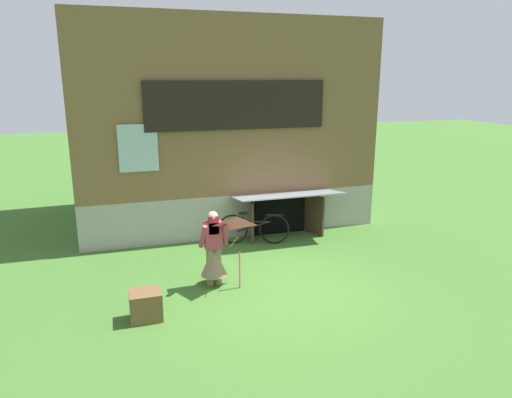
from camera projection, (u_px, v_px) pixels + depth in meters
ground_plane at (277, 284)px, 9.37m from camera, size 60.00×60.00×0.00m
log_house at (216, 122)px, 13.63m from camera, size 7.76×5.83×5.49m
person at (214, 255)px, 9.21m from camera, size 0.60×0.52×1.52m
kite at (237, 235)px, 8.68m from camera, size 0.82×0.90×1.42m
bicycle_black at (253, 229)px, 11.57m from camera, size 1.71×0.58×0.81m
wooden_crate at (146, 305)px, 7.98m from camera, size 0.54×0.46×0.50m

